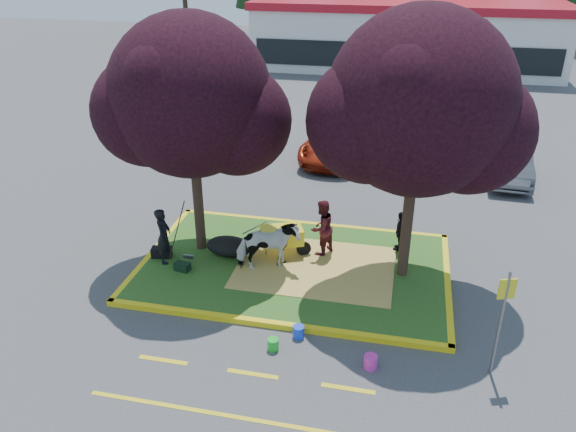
% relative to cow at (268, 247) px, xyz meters
% --- Properties ---
extents(ground, '(90.00, 90.00, 0.00)m').
position_rel_cow_xyz_m(ground, '(0.63, 0.34, -0.84)').
color(ground, '#424244').
rests_on(ground, ground).
extents(median_island, '(8.00, 5.00, 0.15)m').
position_rel_cow_xyz_m(median_island, '(0.63, 0.34, -0.76)').
color(median_island, '#25571B').
rests_on(median_island, ground).
extents(curb_near, '(8.30, 0.16, 0.15)m').
position_rel_cow_xyz_m(curb_near, '(0.63, -2.24, -0.76)').
color(curb_near, yellow).
rests_on(curb_near, ground).
extents(curb_far, '(8.30, 0.16, 0.15)m').
position_rel_cow_xyz_m(curb_far, '(0.63, 2.92, -0.76)').
color(curb_far, yellow).
rests_on(curb_far, ground).
extents(curb_left, '(0.16, 5.30, 0.15)m').
position_rel_cow_xyz_m(curb_left, '(-3.45, 0.34, -0.76)').
color(curb_left, yellow).
rests_on(curb_left, ground).
extents(curb_right, '(0.16, 5.30, 0.15)m').
position_rel_cow_xyz_m(curb_right, '(4.71, 0.34, -0.76)').
color(curb_right, yellow).
rests_on(curb_right, ground).
extents(straw_bedding, '(4.20, 3.00, 0.01)m').
position_rel_cow_xyz_m(straw_bedding, '(1.23, 0.34, -0.68)').
color(straw_bedding, '#DAC559').
rests_on(straw_bedding, median_island).
extents(tree_purple_left, '(5.06, 4.20, 6.51)m').
position_rel_cow_xyz_m(tree_purple_left, '(-2.15, 0.72, 3.52)').
color(tree_purple_left, black).
rests_on(tree_purple_left, median_island).
extents(tree_purple_right, '(5.30, 4.40, 6.82)m').
position_rel_cow_xyz_m(tree_purple_right, '(3.55, 0.52, 3.72)').
color(tree_purple_right, black).
rests_on(tree_purple_right, median_island).
extents(fire_lane_stripe_a, '(1.10, 0.12, 0.01)m').
position_rel_cow_xyz_m(fire_lane_stripe_a, '(-1.37, -3.86, -0.84)').
color(fire_lane_stripe_a, yellow).
rests_on(fire_lane_stripe_a, ground).
extents(fire_lane_stripe_b, '(1.10, 0.12, 0.01)m').
position_rel_cow_xyz_m(fire_lane_stripe_b, '(0.63, -3.86, -0.84)').
color(fire_lane_stripe_b, yellow).
rests_on(fire_lane_stripe_b, ground).
extents(fire_lane_stripe_c, '(1.10, 0.12, 0.01)m').
position_rel_cow_xyz_m(fire_lane_stripe_c, '(2.63, -3.86, -0.84)').
color(fire_lane_stripe_c, yellow).
rests_on(fire_lane_stripe_c, ground).
extents(fire_lane_long, '(6.00, 0.10, 0.01)m').
position_rel_cow_xyz_m(fire_lane_long, '(0.63, -5.06, -0.84)').
color(fire_lane_long, yellow).
rests_on(fire_lane_long, ground).
extents(retail_building, '(20.40, 8.40, 4.40)m').
position_rel_cow_xyz_m(retail_building, '(2.63, 28.32, 1.41)').
color(retail_building, silver).
rests_on(retail_building, ground).
extents(cow, '(1.79, 1.36, 1.38)m').
position_rel_cow_xyz_m(cow, '(0.00, 0.00, 0.00)').
color(cow, white).
rests_on(cow, median_island).
extents(calf, '(1.32, 0.78, 0.56)m').
position_rel_cow_xyz_m(calf, '(-1.25, 0.47, -0.41)').
color(calf, black).
rests_on(calf, median_island).
extents(handler, '(0.48, 0.64, 1.58)m').
position_rel_cow_xyz_m(handler, '(-2.85, -0.21, 0.10)').
color(handler, black).
rests_on(handler, median_island).
extents(visitor_a, '(0.94, 0.99, 1.62)m').
position_rel_cow_xyz_m(visitor_a, '(1.25, 1.14, 0.12)').
color(visitor_a, '#4F161D').
rests_on(visitor_a, median_island).
extents(visitor_b, '(0.43, 0.74, 1.19)m').
position_rel_cow_xyz_m(visitor_b, '(3.40, 1.82, -0.09)').
color(visitor_b, black).
rests_on(visitor_b, median_island).
extents(wheelbarrow, '(2.03, 1.07, 0.77)m').
position_rel_cow_xyz_m(wheelbarrow, '(0.19, 0.93, -0.16)').
color(wheelbarrow, black).
rests_on(wheelbarrow, median_island).
extents(gear_bag_dark, '(0.59, 0.39, 0.28)m').
position_rel_cow_xyz_m(gear_bag_dark, '(-3.07, -0.00, -0.55)').
color(gear_bag_dark, black).
rests_on(gear_bag_dark, median_island).
extents(gear_bag_green, '(0.45, 0.32, 0.22)m').
position_rel_cow_xyz_m(gear_bag_green, '(-2.24, -0.56, -0.58)').
color(gear_bag_green, black).
rests_on(gear_bag_green, median_island).
extents(sign_post, '(0.34, 0.14, 2.49)m').
position_rel_cow_xyz_m(sign_post, '(5.48, -2.75, 0.69)').
color(sign_post, slate).
rests_on(sign_post, ground).
extents(bucket_green, '(0.33, 0.33, 0.27)m').
position_rel_cow_xyz_m(bucket_green, '(0.86, -3.00, -0.70)').
color(bucket_green, green).
rests_on(bucket_green, ground).
extents(bucket_pink, '(0.29, 0.29, 0.31)m').
position_rel_cow_xyz_m(bucket_pink, '(3.01, -3.14, -0.69)').
color(bucket_pink, '#F035B1').
rests_on(bucket_pink, ground).
extents(bucket_blue, '(0.34, 0.34, 0.29)m').
position_rel_cow_xyz_m(bucket_blue, '(1.33, -2.46, -0.70)').
color(bucket_blue, blue).
rests_on(bucket_blue, ground).
extents(car_black, '(2.84, 4.68, 1.49)m').
position_rel_cow_xyz_m(car_black, '(-5.05, 8.73, -0.09)').
color(car_black, black).
rests_on(car_black, ground).
extents(car_silver, '(2.68, 4.86, 1.52)m').
position_rel_cow_xyz_m(car_silver, '(-4.78, 9.03, -0.08)').
color(car_silver, '#999CA1').
rests_on(car_silver, ground).
extents(car_red, '(2.86, 5.24, 1.39)m').
position_rel_cow_xyz_m(car_red, '(0.61, 9.29, -0.14)').
color(car_red, maroon).
rests_on(car_red, ground).
extents(car_white, '(1.95, 4.25, 1.21)m').
position_rel_cow_xyz_m(car_white, '(2.52, 9.73, -0.24)').
color(car_white, silver).
rests_on(car_white, ground).
extents(car_grey, '(1.67, 4.33, 1.41)m').
position_rel_cow_xyz_m(car_grey, '(7.13, 8.57, -0.13)').
color(car_grey, '#515358').
rests_on(car_grey, ground).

